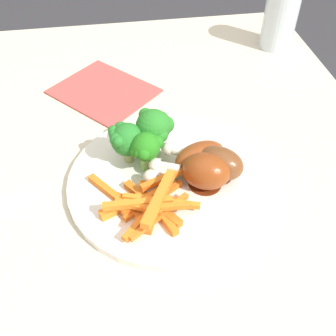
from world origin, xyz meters
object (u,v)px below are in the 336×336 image
Objects in this scene: broccoli_floret_middle at (155,127)px; water_glass at (280,19)px; broccoli_floret_front at (126,139)px; chicken_drumstick_far at (204,172)px; dinner_plate at (168,181)px; chicken_drumstick_near at (216,162)px; carrot_fries_pile at (148,203)px; dining_table at (134,241)px; broccoli_floret_back at (146,148)px; chicken_drumstick_extra at (197,158)px.

water_glass is (0.30, -0.30, 0.00)m from broccoli_floret_middle.
broccoli_floret_front is 0.46m from water_glass.
chicken_drumstick_far is at bearing -144.47° from broccoli_floret_middle.
broccoli_floret_middle reaches higher than broccoli_floret_front.
dinner_plate is at bearing -170.89° from broccoli_floret_middle.
dinner_plate is 2.43× the size of chicken_drumstick_near.
carrot_fries_pile is at bearing 145.27° from dinner_plate.
broccoli_floret_middle is 0.51× the size of carrot_fries_pile.
carrot_fries_pile is at bearing -143.22° from dining_table.
dinner_plate is at bearing 87.96° from chicken_drumstick_near.
chicken_drumstick_near is (0.02, -0.12, 0.14)m from dining_table.
carrot_fries_pile is 0.09m from chicken_drumstick_far.
dinner_plate is 0.46m from water_glass.
dining_table is 9.22× the size of chicken_drumstick_near.
water_glass is at bearing -38.53° from carrot_fries_pile.
broccoli_floret_front and broccoli_floret_back have the same top height.
dinner_plate is 0.06m from carrot_fries_pile.
chicken_drumstick_far reaches higher than dinner_plate.
broccoli_floret_back reaches higher than chicken_drumstick_extra.
broccoli_floret_back is (-0.04, 0.02, -0.01)m from broccoli_floret_middle.
chicken_drumstick_near is 0.03m from chicken_drumstick_far.
broccoli_floret_back is (0.02, 0.03, 0.05)m from dinner_plate.
water_glass reaches higher than carrot_fries_pile.
chicken_drumstick_extra is at bearing -73.42° from dinner_plate.
dining_table is 8.43× the size of chicken_drumstick_extra.
broccoli_floret_back is 0.44× the size of carrot_fries_pile.
broccoli_floret_front is at bearing 56.69° from chicken_drumstick_far.
broccoli_floret_middle is 0.63× the size of chicken_drumstick_near.
broccoli_floret_middle is 0.62× the size of water_glass.
broccoli_floret_back is 0.46m from water_glass.
dinner_plate is at bearing -34.73° from carrot_fries_pile.
broccoli_floret_middle is at bearing 35.53° from chicken_drumstick_far.
carrot_fries_pile is 0.52m from water_glass.
water_glass is at bearing -35.54° from chicken_drumstick_extra.
chicken_drumstick_extra is at bearing 56.54° from chicken_drumstick_near.
dinner_plate is 2.44× the size of chicken_drumstick_far.
chicken_drumstick_far is (-0.02, -0.05, 0.03)m from dinner_plate.
chicken_drumstick_near reaches higher than chicken_drumstick_extra.
dining_table is 16.94× the size of broccoli_floret_back.
dinner_plate is 0.06m from broccoli_floret_back.
dinner_plate is 4.46× the size of broccoli_floret_back.
water_glass is (0.38, -0.24, 0.02)m from chicken_drumstick_far.
broccoli_floret_front is 0.10m from carrot_fries_pile.
dining_table is 7.46× the size of carrot_fries_pile.
chicken_drumstick_far is 0.45m from water_glass.
broccoli_floret_back is at bearing -37.04° from dining_table.
dinner_plate is at bearing 140.97° from water_glass.
broccoli_floret_back is 0.54× the size of chicken_drumstick_near.
water_glass reaches higher than chicken_drumstick_near.
broccoli_floret_front is 0.87× the size of broccoli_floret_middle.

